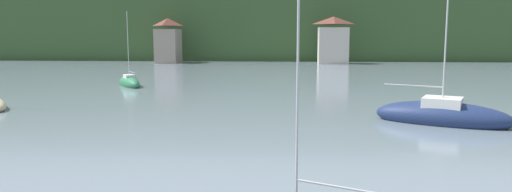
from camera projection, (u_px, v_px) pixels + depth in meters
wooded_hillside at (196, 23)px, 127.87m from camera, size 352.00×65.19×37.21m
shore_building_west at (168, 41)px, 86.70m from camera, size 4.18×5.96×8.16m
shore_building_westcentral at (333, 41)px, 83.98m from camera, size 5.54×4.06×8.39m
sailboat_mid_5 at (442, 115)px, 28.04m from camera, size 8.19×5.71×12.09m
sailboat_far_8 at (129, 83)px, 48.10m from camera, size 4.26×5.43×8.00m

